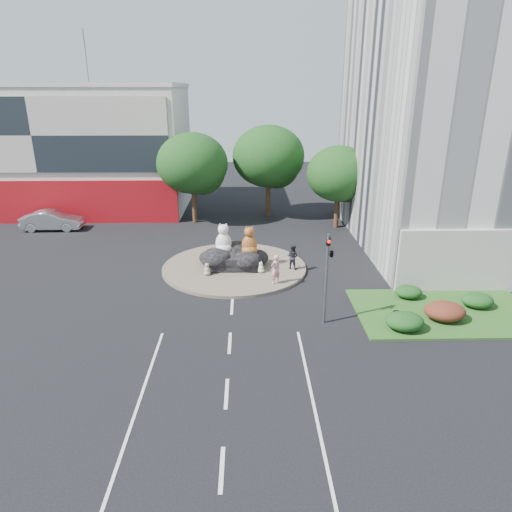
{
  "coord_description": "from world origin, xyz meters",
  "views": [
    {
      "loc": [
        0.88,
        -19.74,
        11.82
      ],
      "look_at": [
        1.45,
        7.06,
        2.0
      ],
      "focal_mm": 32.0,
      "sensor_mm": 36.0,
      "label": 1
    }
  ],
  "objects_px": {
    "pedestrian_pink": "(276,269)",
    "litter_bin": "(397,318)",
    "cat_white": "(223,238)",
    "pedestrian_dark": "(292,257)",
    "kitten_calico": "(207,269)",
    "cat_tabby": "(249,240)",
    "parked_car": "(52,220)",
    "kitten_white": "(261,267)"
  },
  "relations": [
    {
      "from": "pedestrian_pink",
      "to": "litter_bin",
      "type": "height_order",
      "value": "pedestrian_pink"
    },
    {
      "from": "cat_white",
      "to": "pedestrian_dark",
      "type": "relative_size",
      "value": 1.25
    },
    {
      "from": "cat_white",
      "to": "kitten_calico",
      "type": "height_order",
      "value": "cat_white"
    },
    {
      "from": "cat_tabby",
      "to": "parked_car",
      "type": "height_order",
      "value": "cat_tabby"
    },
    {
      "from": "kitten_white",
      "to": "litter_bin",
      "type": "bearing_deg",
      "value": -94.76
    },
    {
      "from": "cat_tabby",
      "to": "kitten_calico",
      "type": "distance_m",
      "value": 3.51
    },
    {
      "from": "cat_tabby",
      "to": "kitten_white",
      "type": "relative_size",
      "value": 2.61
    },
    {
      "from": "pedestrian_pink",
      "to": "cat_tabby",
      "type": "bearing_deg",
      "value": -96.93
    },
    {
      "from": "kitten_calico",
      "to": "litter_bin",
      "type": "relative_size",
      "value": 1.3
    },
    {
      "from": "litter_bin",
      "to": "pedestrian_dark",
      "type": "bearing_deg",
      "value": 121.66
    },
    {
      "from": "kitten_white",
      "to": "parked_car",
      "type": "relative_size",
      "value": 0.15
    },
    {
      "from": "cat_white",
      "to": "kitten_white",
      "type": "bearing_deg",
      "value": -31.86
    },
    {
      "from": "cat_tabby",
      "to": "parked_car",
      "type": "bearing_deg",
      "value": 141.58
    },
    {
      "from": "cat_white",
      "to": "kitten_white",
      "type": "xyz_separation_m",
      "value": [
        2.54,
        -1.51,
        -1.58
      ]
    },
    {
      "from": "parked_car",
      "to": "pedestrian_pink",
      "type": "bearing_deg",
      "value": -125.07
    },
    {
      "from": "litter_bin",
      "to": "cat_white",
      "type": "bearing_deg",
      "value": 137.82
    },
    {
      "from": "parked_car",
      "to": "litter_bin",
      "type": "height_order",
      "value": "parked_car"
    },
    {
      "from": "cat_tabby",
      "to": "kitten_white",
      "type": "bearing_deg",
      "value": -64.9
    },
    {
      "from": "kitten_calico",
      "to": "parked_car",
      "type": "distance_m",
      "value": 18.52
    },
    {
      "from": "kitten_calico",
      "to": "cat_white",
      "type": "bearing_deg",
      "value": 70.1
    },
    {
      "from": "kitten_white",
      "to": "pedestrian_pink",
      "type": "distance_m",
      "value": 2.1
    },
    {
      "from": "cat_white",
      "to": "kitten_calico",
      "type": "relative_size",
      "value": 2.49
    },
    {
      "from": "parked_car",
      "to": "litter_bin",
      "type": "bearing_deg",
      "value": -126.91
    },
    {
      "from": "kitten_calico",
      "to": "pedestrian_pink",
      "type": "relative_size",
      "value": 0.45
    },
    {
      "from": "pedestrian_pink",
      "to": "litter_bin",
      "type": "xyz_separation_m",
      "value": [
        6.12,
        -5.31,
        -0.7
      ]
    },
    {
      "from": "cat_tabby",
      "to": "pedestrian_dark",
      "type": "distance_m",
      "value": 3.16
    },
    {
      "from": "pedestrian_dark",
      "to": "kitten_white",
      "type": "bearing_deg",
      "value": 46.58
    },
    {
      "from": "cat_white",
      "to": "pedestrian_pink",
      "type": "bearing_deg",
      "value": -45.43
    },
    {
      "from": "kitten_white",
      "to": "parked_car",
      "type": "bearing_deg",
      "value": 99.7
    },
    {
      "from": "cat_tabby",
      "to": "kitten_white",
      "type": "distance_m",
      "value": 2.04
    },
    {
      "from": "pedestrian_dark",
      "to": "litter_bin",
      "type": "distance_m",
      "value": 9.18
    },
    {
      "from": "parked_car",
      "to": "pedestrian_dark",
      "type": "bearing_deg",
      "value": -118.04
    },
    {
      "from": "pedestrian_pink",
      "to": "pedestrian_dark",
      "type": "xyz_separation_m",
      "value": [
        1.31,
        2.49,
        -0.1
      ]
    },
    {
      "from": "pedestrian_pink",
      "to": "kitten_white",
      "type": "bearing_deg",
      "value": -100.25
    },
    {
      "from": "pedestrian_pink",
      "to": "pedestrian_dark",
      "type": "height_order",
      "value": "pedestrian_pink"
    },
    {
      "from": "cat_tabby",
      "to": "kitten_calico",
      "type": "bearing_deg",
      "value": -161.62
    },
    {
      "from": "cat_tabby",
      "to": "parked_car",
      "type": "distance_m",
      "value": 20.11
    },
    {
      "from": "cat_white",
      "to": "pedestrian_dark",
      "type": "bearing_deg",
      "value": -11.27
    },
    {
      "from": "pedestrian_dark",
      "to": "parked_car",
      "type": "height_order",
      "value": "pedestrian_dark"
    },
    {
      "from": "kitten_calico",
      "to": "pedestrian_dark",
      "type": "bearing_deg",
      "value": 19.27
    },
    {
      "from": "kitten_white",
      "to": "parked_car",
      "type": "distance_m",
      "value": 21.28
    },
    {
      "from": "cat_tabby",
      "to": "litter_bin",
      "type": "relative_size",
      "value": 3.11
    }
  ]
}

